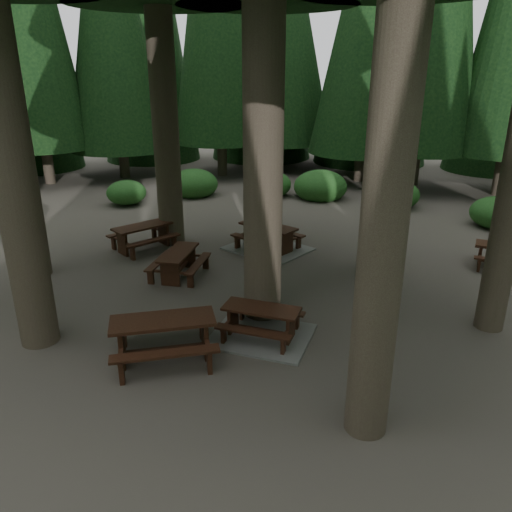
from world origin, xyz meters
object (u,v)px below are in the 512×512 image
at_px(picnic_table_b, 143,233).
at_px(picnic_table_e, 164,332).
at_px(picnic_table_c, 268,241).
at_px(picnic_table_f, 179,260).
at_px(picnic_table_a, 261,328).
at_px(picnic_table_d, 505,253).

xyz_separation_m(picnic_table_b, picnic_table_e, (4.44, -4.78, 0.05)).
relative_size(picnic_table_c, picnic_table_e, 1.07).
distance_m(picnic_table_e, picnic_table_f, 4.14).
distance_m(picnic_table_a, picnic_table_f, 3.99).
bearing_deg(picnic_table_b, picnic_table_d, -50.15).
relative_size(picnic_table_b, picnic_table_e, 0.86).
relative_size(picnic_table_a, picnic_table_c, 0.83).
bearing_deg(picnic_table_e, picnic_table_a, 11.37).
bearing_deg(picnic_table_f, picnic_table_e, 16.34).
bearing_deg(picnic_table_d, picnic_table_a, -126.91).
bearing_deg(picnic_table_f, picnic_table_a, 45.90).
distance_m(picnic_table_a, picnic_table_e, 2.11).
distance_m(picnic_table_a, picnic_table_d, 7.95).
relative_size(picnic_table_a, picnic_table_f, 1.17).
distance_m(picnic_table_d, picnic_table_f, 9.17).
height_order(picnic_table_d, picnic_table_e, picnic_table_e).
height_order(picnic_table_b, picnic_table_d, picnic_table_b).
height_order(picnic_table_e, picnic_table_f, picnic_table_e).
bearing_deg(picnic_table_c, picnic_table_b, -139.67).
distance_m(picnic_table_b, picnic_table_c, 3.91).
bearing_deg(picnic_table_e, picnic_table_f, 82.23).
bearing_deg(picnic_table_f, picnic_table_d, 105.58).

